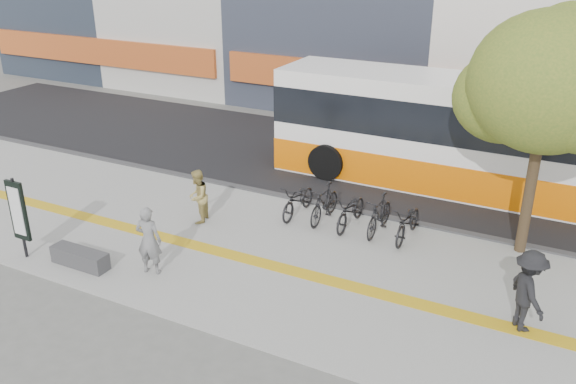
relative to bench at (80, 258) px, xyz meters
The scene contains 13 objects.
ground 2.88m from the bench, 24.78° to the left, with size 120.00×120.00×0.00m, color #5E5F5A.
sidewalk 3.76m from the bench, 46.08° to the left, with size 40.00×7.00×0.08m, color slate.
tactile_strip 3.41m from the bench, 40.24° to the left, with size 40.00×0.45×0.01m, color gold.
street 10.53m from the bench, 75.70° to the left, with size 40.00×8.00×0.06m, color black.
curb 6.73m from the bench, 67.25° to the left, with size 40.00×0.25×0.14m, color #313133.
bench is the anchor object (origin of this frame).
signboard 1.94m from the bench, 169.19° to the right, with size 0.55×0.10×2.20m.
street_tree 12.23m from the bench, 31.62° to the left, with size 4.40×3.80×6.31m.
bus 12.55m from the bench, 51.09° to the left, with size 13.45×3.19×3.58m.
bicycle_row 7.40m from the bench, 44.67° to the left, with size 4.04×1.90×1.10m.
seated_woman 2.00m from the bench, 17.64° to the left, with size 0.65×0.42×1.77m, color black.
pedestrian_tan 3.72m from the bench, 71.00° to the left, with size 0.77×0.60×1.59m, color tan.
pedestrian_dark 10.59m from the bench, 12.66° to the left, with size 1.19×0.68×1.84m, color black.
Camera 1 is at (8.11, -10.62, 7.80)m, focal length 37.48 mm.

